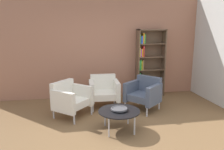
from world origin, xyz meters
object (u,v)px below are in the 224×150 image
at_px(coffee_table_low, 119,112).
at_px(armchair_by_bookshelf, 104,90).
at_px(bookshelf_tall, 148,64).
at_px(decorative_bowl, 119,109).
at_px(armchair_near_window, 144,93).
at_px(armchair_corner_red, 70,98).

distance_m(coffee_table_low, armchair_by_bookshelf, 1.37).
bearing_deg(armchair_by_bookshelf, bookshelf_tall, 29.84).
xyz_separation_m(decorative_bowl, armchair_near_window, (0.83, 1.00, -0.02)).
bearing_deg(armchair_corner_red, coffee_table_low, -92.31).
xyz_separation_m(bookshelf_tall, armchair_by_bookshelf, (-1.38, -0.73, -0.50)).
height_order(coffee_table_low, armchair_by_bookshelf, armchair_by_bookshelf).
distance_m(decorative_bowl, armchair_near_window, 1.30).
bearing_deg(armchair_by_bookshelf, armchair_near_window, -19.33).
distance_m(armchair_near_window, armchair_by_bookshelf, 0.99).
xyz_separation_m(bookshelf_tall, coffee_table_low, (-1.28, -2.09, -0.54)).
bearing_deg(decorative_bowl, armchair_near_window, 50.39).
bearing_deg(armchair_corner_red, armchair_near_window, -44.76).
bearing_deg(bookshelf_tall, armchair_by_bookshelf, -152.18).
bearing_deg(bookshelf_tall, armchair_near_window, -112.71).
bearing_deg(armchair_near_window, coffee_table_low, -80.20).
xyz_separation_m(bookshelf_tall, decorative_bowl, (-1.28, -2.09, -0.48)).
bearing_deg(armchair_by_bookshelf, decorative_bowl, -83.83).
relative_size(armchair_near_window, armchair_by_bookshelf, 1.22).
xyz_separation_m(bookshelf_tall, armchair_near_window, (-0.46, -1.09, -0.50)).
relative_size(bookshelf_tall, armchair_by_bookshelf, 2.44).
distance_m(bookshelf_tall, armchair_near_window, 1.28).
bearing_deg(armchair_near_window, decorative_bowl, -80.20).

